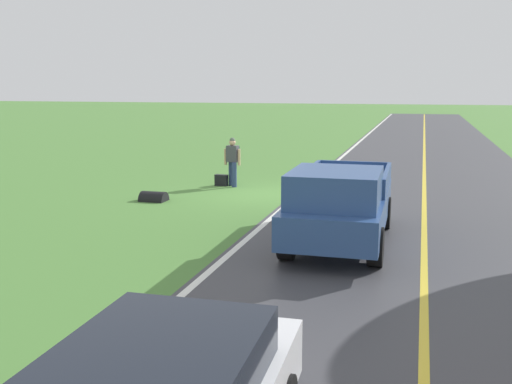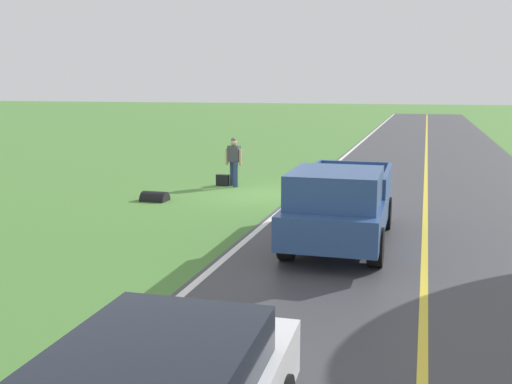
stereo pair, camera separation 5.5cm
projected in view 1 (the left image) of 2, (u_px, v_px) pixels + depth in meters
The scene contains 8 objects.
ground_plane at pixel (262, 194), 19.49m from camera, with size 200.00×200.00×0.00m, color #4C7F38.
road_surface at pixel (424, 203), 18.10m from camera, with size 8.39×120.00×0.00m, color #3D3D42.
lane_edge_line at pixel (297, 196), 19.18m from camera, with size 0.16×117.60×0.00m, color silver.
lane_centre_line at pixel (424, 203), 18.10m from camera, with size 0.14×117.60×0.00m, color gold.
hitchhiker_walking at pixel (233, 159), 20.92m from camera, with size 0.62×0.53×1.75m.
suitcase_carried at pixel (221, 180), 21.13m from camera, with size 0.20×0.46×0.40m, color black.
pickup_truck_passing at pixel (340, 203), 13.15m from camera, with size 2.15×5.42×1.82m.
drainage_culvert at pixel (154, 201), 18.38m from camera, with size 0.60×0.60×0.80m, color black.
Camera 1 is at (-5.01, 18.50, 3.55)m, focal length 41.22 mm.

